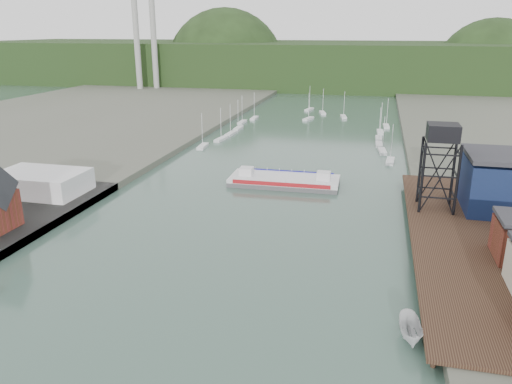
% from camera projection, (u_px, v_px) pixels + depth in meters
% --- Properties ---
extents(east_pier, '(14.00, 70.00, 2.45)m').
position_uv_depth(east_pier, '(454.00, 237.00, 81.83)').
color(east_pier, black).
rests_on(east_pier, ground).
extents(white_shed, '(18.00, 12.00, 4.50)m').
position_uv_depth(white_shed, '(41.00, 182.00, 104.04)').
color(white_shed, silver).
rests_on(white_shed, west_quay).
extents(lift_tower, '(6.50, 6.50, 16.00)m').
position_uv_depth(lift_tower, '(442.00, 138.00, 89.99)').
color(lift_tower, black).
rests_on(lift_tower, east_pier).
extents(marina_sailboats, '(57.71, 92.65, 0.90)m').
position_uv_depth(marina_sailboats, '(309.00, 129.00, 176.89)').
color(marina_sailboats, silver).
rests_on(marina_sailboats, ground).
extents(smokestacks, '(11.20, 8.20, 60.00)m').
position_uv_depth(smokestacks, '(145.00, 37.00, 278.29)').
color(smokestacks, '#989893').
rests_on(smokestacks, ground).
extents(distant_hills, '(500.00, 120.00, 80.00)m').
position_uv_depth(distant_hills, '(338.00, 67.00, 325.03)').
color(distant_hills, black).
rests_on(distant_hills, ground).
extents(chain_ferry, '(25.20, 10.74, 3.60)m').
position_uv_depth(chain_ferry, '(284.00, 180.00, 115.12)').
color(chain_ferry, '#4F4E51').
rests_on(chain_ferry, ground).
extents(motorboat, '(3.02, 6.72, 2.52)m').
position_uv_depth(motorboat, '(411.00, 330.00, 57.55)').
color(motorboat, silver).
rests_on(motorboat, ground).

